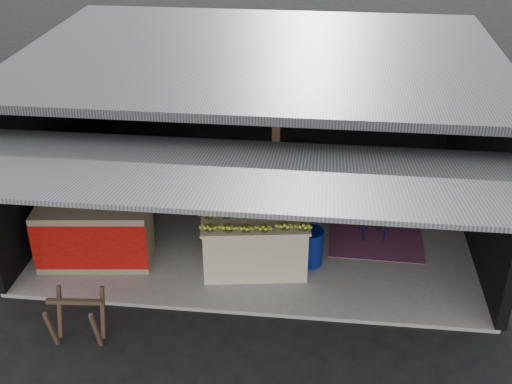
# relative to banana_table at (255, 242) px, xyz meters

# --- Properties ---
(ground) EXTENTS (80.00, 80.00, 0.00)m
(ground) POSITION_rel_banana_table_xyz_m (-0.06, -1.10, -0.50)
(ground) COLOR black
(ground) RESTS_ON ground
(concrete_slab) EXTENTS (7.00, 5.00, 0.06)m
(concrete_slab) POSITION_rel_banana_table_xyz_m (-0.06, 1.40, -0.47)
(concrete_slab) COLOR gray
(concrete_slab) RESTS_ON ground
(shophouse) EXTENTS (7.40, 7.29, 3.02)m
(shophouse) POSITION_rel_banana_table_xyz_m (-0.06, 1.72, 1.60)
(shophouse) COLOR black
(shophouse) RESTS_ON ground
(banana_table) EXTENTS (1.70, 1.19, 0.87)m
(banana_table) POSITION_rel_banana_table_xyz_m (0.00, 0.00, 0.00)
(banana_table) COLOR white
(banana_table) RESTS_ON concrete_slab
(banana_pile) EXTENTS (1.57, 1.08, 0.17)m
(banana_pile) POSITION_rel_banana_table_xyz_m (0.00, 0.00, 0.52)
(banana_pile) COLOR yellow
(banana_pile) RESTS_ON banana_table
(white_crate) EXTENTS (0.86, 0.61, 0.92)m
(white_crate) POSITION_rel_banana_table_xyz_m (0.06, 0.90, 0.03)
(white_crate) COLOR white
(white_crate) RESTS_ON concrete_slab
(neighbor_stall) EXTENTS (1.77, 0.95, 1.75)m
(neighbor_stall) POSITION_rel_banana_table_xyz_m (-2.44, -0.12, 0.09)
(neighbor_stall) COLOR #998466
(neighbor_stall) RESTS_ON concrete_slab
(green_signboard) EXTENTS (0.56, 0.13, 0.84)m
(green_signboard) POSITION_rel_banana_table_xyz_m (-2.99, -0.46, -0.02)
(green_signboard) COLOR black
(green_signboard) RESTS_ON concrete_slab
(sawhorse) EXTENTS (0.72, 0.66, 0.69)m
(sawhorse) POSITION_rel_banana_table_xyz_m (-2.09, -1.87, -0.06)
(sawhorse) COLOR #4E3427
(sawhorse) RESTS_ON ground
(water_barrel) EXTENTS (0.38, 0.38, 0.56)m
(water_barrel) POSITION_rel_banana_table_xyz_m (0.83, 0.17, -0.16)
(water_barrel) COLOR navy
(water_barrel) RESTS_ON concrete_slab
(plastic_chair) EXTENTS (0.46, 0.46, 0.87)m
(plastic_chair) POSITION_rel_banana_table_xyz_m (1.81, 1.16, 0.08)
(plastic_chair) COLOR #091235
(plastic_chair) RESTS_ON concrete_slab
(magenta_rug) EXTENTS (1.52, 1.04, 0.01)m
(magenta_rug) POSITION_rel_banana_table_xyz_m (1.88, 0.85, -0.43)
(magenta_rug) COLOR #781A5F
(magenta_rug) RESTS_ON concrete_slab
(picture_frames) EXTENTS (1.62, 0.04, 0.46)m
(picture_frames) POSITION_rel_banana_table_xyz_m (-0.23, 3.79, 1.43)
(picture_frames) COLOR black
(picture_frames) RESTS_ON shophouse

